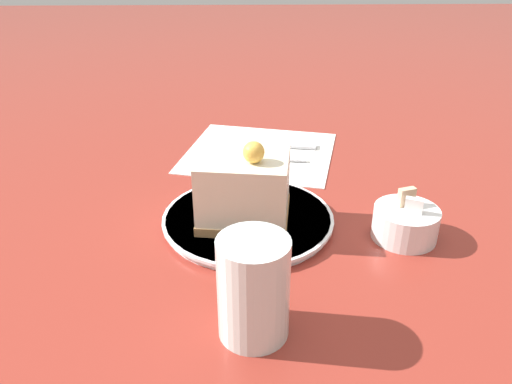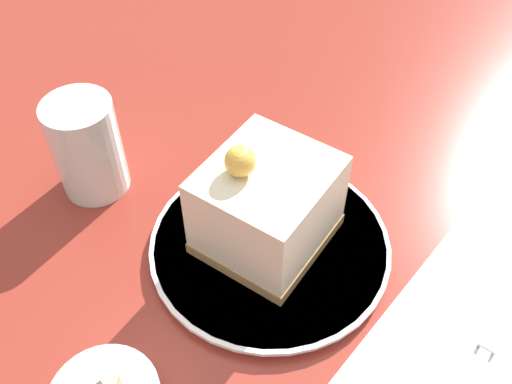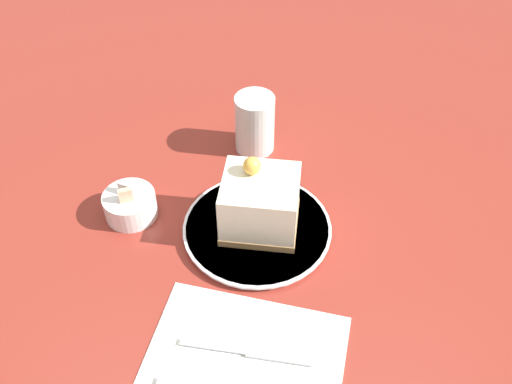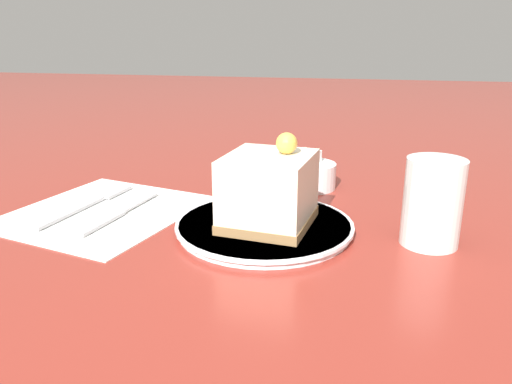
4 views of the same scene
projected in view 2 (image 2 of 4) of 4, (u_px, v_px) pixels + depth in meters
ground_plane at (277, 238)px, 0.52m from camera, size 4.00×4.00×0.00m
plate at (271, 246)px, 0.50m from camera, size 0.21×0.21×0.01m
cake_slice at (267, 206)px, 0.47m from camera, size 0.11×0.12×0.11m
knife at (493, 335)px, 0.45m from camera, size 0.04×0.16×0.00m
drinking_glass at (87, 147)px, 0.52m from camera, size 0.06×0.06×0.10m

